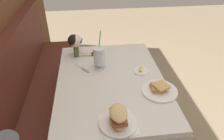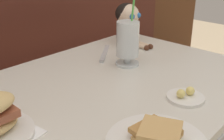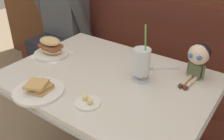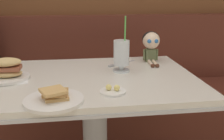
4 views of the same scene
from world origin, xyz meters
The scene contains 9 objects.
booth_bench centered at (0.00, 0.81, 0.33)m, with size 2.60×0.48×1.00m.
diner_table centered at (0.00, 0.18, 0.54)m, with size 1.11×0.81×0.74m.
toast_plate centered at (-0.19, -0.14, 0.76)m, with size 0.25×0.25×0.06m.
milkshake_glass centered at (0.16, 0.25, 0.84)m, with size 0.10×0.10×0.32m.
sandwich_plate centered at (-0.45, 0.19, 0.79)m, with size 0.23×0.23×0.12m.
butter_saucer centered at (0.07, -0.07, 0.75)m, with size 0.12×0.12×0.04m.
butter_knife centered at (0.16, 0.39, 0.74)m, with size 0.20×0.16×0.01m.
seated_doll centered at (0.39, 0.44, 0.87)m, with size 0.12×0.22×0.20m.
diner_patron centered at (-0.92, 0.76, 0.74)m, with size 0.55×0.48×0.81m.
Camera 3 is at (0.69, -0.76, 1.45)m, focal length 40.20 mm.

